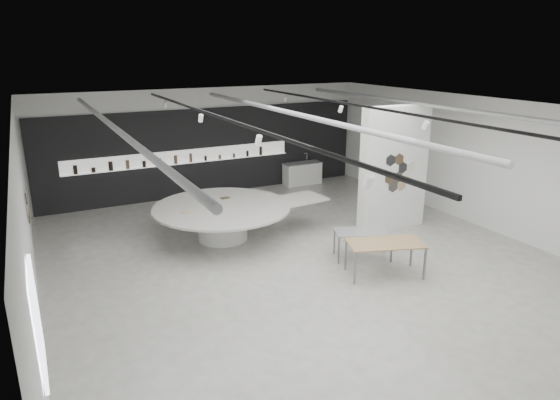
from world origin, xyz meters
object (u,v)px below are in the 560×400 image
partition_column (394,169)px  kitchen_counter (302,173)px  sample_table_wood (385,245)px  display_island (225,217)px  sample_table_stone (363,233)px

partition_column → kitchen_counter: bearing=88.7°
sample_table_wood → kitchen_counter: kitchen_counter is taller
sample_table_wood → display_island: bearing=122.4°
partition_column → sample_table_stone: size_ratio=2.30×
partition_column → sample_table_wood: partition_column is taller
display_island → sample_table_wood: (2.47, -3.89, 0.12)m
sample_table_wood → kitchen_counter: size_ratio=1.27×
display_island → kitchen_counter: (4.79, 4.10, -0.20)m
partition_column → kitchen_counter: size_ratio=2.37×
sample_table_wood → sample_table_stone: (0.13, 1.04, -0.09)m
partition_column → display_island: (-4.66, 1.43, -1.17)m
display_island → sample_table_wood: 4.61m
sample_table_wood → kitchen_counter: (2.32, 7.98, -0.32)m
partition_column → kitchen_counter: (0.13, 5.52, -1.37)m
sample_table_wood → sample_table_stone: bearing=82.9°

